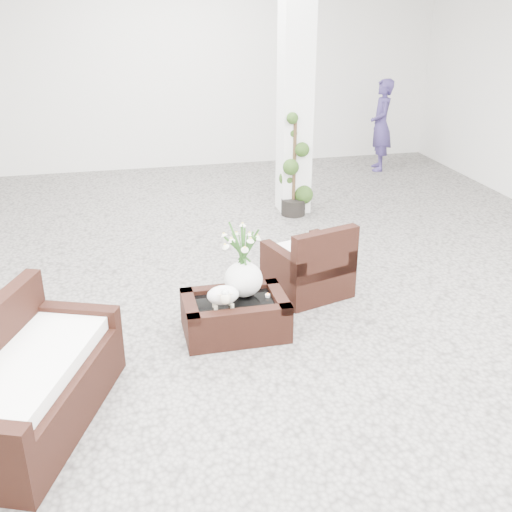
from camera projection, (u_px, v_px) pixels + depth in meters
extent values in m
plane|color=gray|center=(254.00, 312.00, 5.75)|extent=(11.00, 11.00, 0.00)
cube|color=white|center=(296.00, 81.00, 7.81)|extent=(0.40, 0.40, 3.50)
cube|color=black|center=(235.00, 317.00, 5.34)|extent=(0.90, 0.60, 0.31)
ellipsoid|color=white|center=(223.00, 297.00, 5.12)|extent=(0.28, 0.23, 0.21)
cylinder|color=white|center=(268.00, 295.00, 5.35)|extent=(0.04, 0.04, 0.03)
cube|color=black|center=(308.00, 258.00, 5.99)|extent=(0.87, 0.85, 0.75)
cube|color=black|center=(30.00, 373.00, 4.10)|extent=(1.25, 1.70, 0.82)
imported|color=navy|center=(381.00, 125.00, 10.16)|extent=(0.50, 0.63, 1.52)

